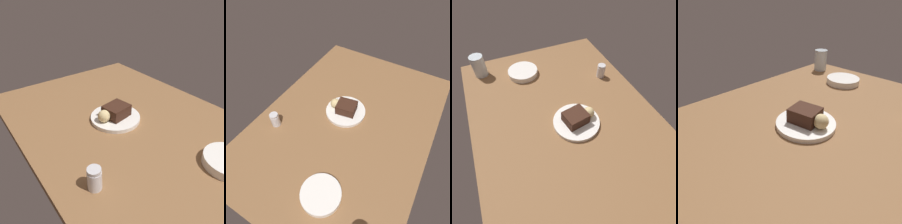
% 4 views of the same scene
% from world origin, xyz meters
% --- Properties ---
extents(dining_table, '(1.20, 0.84, 0.03)m').
position_xyz_m(dining_table, '(0.00, 0.00, 0.01)').
color(dining_table, brown).
rests_on(dining_table, ground).
extents(dessert_plate, '(0.21, 0.21, 0.02)m').
position_xyz_m(dessert_plate, '(-0.05, -0.03, 0.04)').
color(dessert_plate, white).
rests_on(dessert_plate, dining_table).
extents(chocolate_cake_slice, '(0.10, 0.11, 0.05)m').
position_xyz_m(chocolate_cake_slice, '(-0.05, -0.03, 0.07)').
color(chocolate_cake_slice, '#381E14').
rests_on(chocolate_cake_slice, dessert_plate).
extents(bread_roll, '(0.05, 0.05, 0.05)m').
position_xyz_m(bread_roll, '(-0.04, -0.09, 0.07)').
color(bread_roll, '#DBC184').
rests_on(bread_roll, dessert_plate).
extents(salt_shaker, '(0.04, 0.04, 0.08)m').
position_xyz_m(salt_shaker, '(0.20, -0.30, 0.07)').
color(salt_shaker, silver).
rests_on(salt_shaker, dining_table).
extents(side_bowl, '(0.16, 0.16, 0.03)m').
position_xyz_m(side_bowl, '(0.39, 0.09, 0.05)').
color(side_bowl, white).
rests_on(side_bowl, dining_table).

